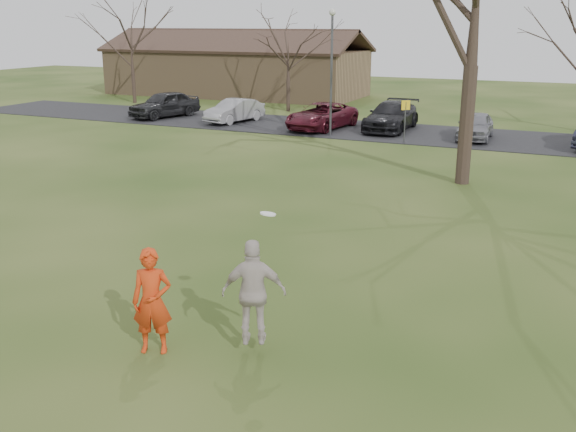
# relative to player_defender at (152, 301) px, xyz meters

# --- Properties ---
(ground) EXTENTS (120.00, 120.00, 0.00)m
(ground) POSITION_rel_player_defender_xyz_m (0.76, 0.11, -0.97)
(ground) COLOR #1E380F
(ground) RESTS_ON ground
(parking_strip) EXTENTS (62.00, 6.50, 0.04)m
(parking_strip) POSITION_rel_player_defender_xyz_m (0.76, 25.11, -0.95)
(parking_strip) COLOR black
(parking_strip) RESTS_ON ground
(player_defender) EXTENTS (0.83, 0.70, 1.93)m
(player_defender) POSITION_rel_player_defender_xyz_m (0.00, 0.00, 0.00)
(player_defender) COLOR red
(player_defender) RESTS_ON ground
(car_0) EXTENTS (3.06, 4.95, 1.57)m
(car_0) POSITION_rel_player_defender_xyz_m (-16.88, 24.71, -0.14)
(car_0) COLOR black
(car_0) RESTS_ON parking_strip
(car_1) EXTENTS (2.22, 4.23, 1.33)m
(car_1) POSITION_rel_player_defender_xyz_m (-11.99, 24.67, -0.26)
(car_1) COLOR #98969C
(car_1) RESTS_ON parking_strip
(car_2) EXTENTS (2.97, 5.27, 1.39)m
(car_2) POSITION_rel_player_defender_xyz_m (-6.48, 24.52, -0.23)
(car_2) COLOR #531320
(car_2) RESTS_ON parking_strip
(car_3) EXTENTS (2.12, 5.18, 1.50)m
(car_3) POSITION_rel_player_defender_xyz_m (-2.89, 25.61, -0.18)
(car_3) COLOR black
(car_3) RESTS_ON parking_strip
(car_4) EXTENTS (1.73, 3.95, 1.32)m
(car_4) POSITION_rel_player_defender_xyz_m (1.69, 24.62, -0.26)
(car_4) COLOR gray
(car_4) RESTS_ON parking_strip
(catching_play) EXTENTS (1.21, 0.88, 2.40)m
(catching_play) POSITION_rel_player_defender_xyz_m (1.69, 0.63, 0.22)
(catching_play) COLOR #C0B2AC
(catching_play) RESTS_ON ground
(building) EXTENTS (20.60, 8.50, 5.14)m
(building) POSITION_rel_player_defender_xyz_m (-19.24, 38.11, 0.97)
(building) COLOR #8C6D4C
(building) RESTS_ON ground
(lamp_post) EXTENTS (0.34, 0.34, 6.27)m
(lamp_post) POSITION_rel_player_defender_xyz_m (-5.24, 22.61, 3.00)
(lamp_post) COLOR #47474C
(lamp_post) RESTS_ON ground
(sign_yellow) EXTENTS (0.35, 0.35, 2.08)m
(sign_yellow) POSITION_rel_player_defender_xyz_m (-1.24, 22.11, 0.48)
(sign_yellow) COLOR #47474C
(sign_yellow) RESTS_ON ground
(small_tree_row) EXTENTS (55.00, 5.90, 8.50)m
(small_tree_row) POSITION_rel_player_defender_xyz_m (5.14, 30.17, 2.93)
(small_tree_row) COLOR #352821
(small_tree_row) RESTS_ON ground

